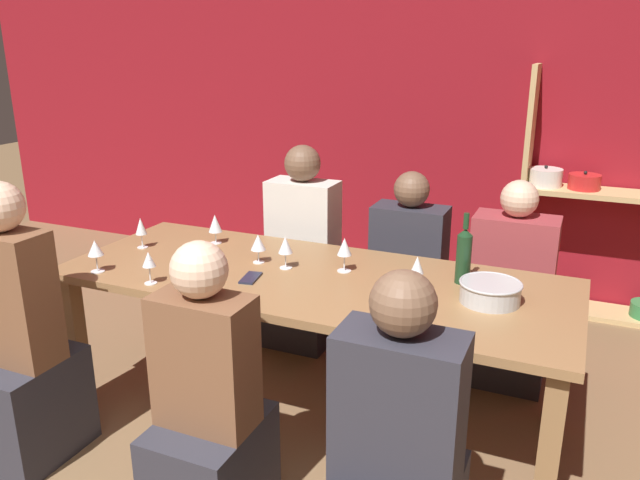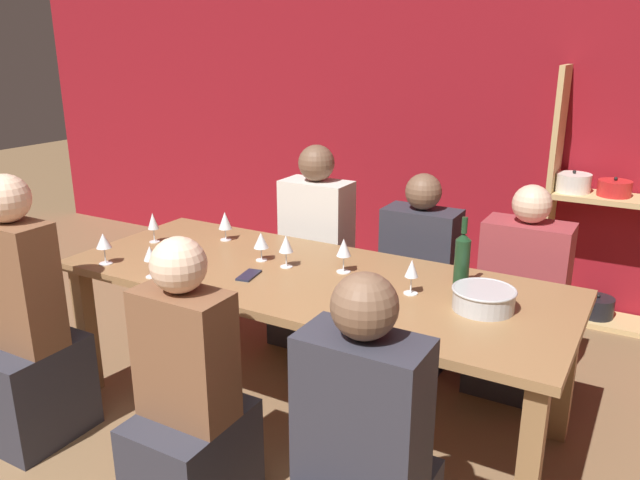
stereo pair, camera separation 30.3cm
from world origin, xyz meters
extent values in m
cube|color=maroon|center=(0.00, 3.83, 1.35)|extent=(8.80, 0.06, 2.70)
cube|color=tan|center=(0.61, 3.63, 0.84)|extent=(0.04, 0.30, 1.68)
cube|color=tan|center=(1.11, 3.63, 0.02)|extent=(1.00, 0.30, 0.04)
cylinder|color=black|center=(0.98, 3.63, 0.10)|extent=(0.22, 0.22, 0.14)
sphere|color=black|center=(0.98, 3.63, 0.18)|extent=(0.02, 0.02, 0.02)
cube|color=tan|center=(1.11, 3.63, 0.86)|extent=(1.00, 0.30, 0.04)
cylinder|color=silver|center=(0.73, 3.63, 0.94)|extent=(0.23, 0.23, 0.12)
sphere|color=black|center=(0.73, 3.63, 1.01)|extent=(0.02, 0.02, 0.02)
cylinder|color=red|center=(0.98, 3.63, 0.93)|extent=(0.21, 0.21, 0.10)
sphere|color=black|center=(0.98, 3.63, 0.99)|extent=(0.02, 0.02, 0.02)
cube|color=olive|center=(-0.16, 1.73, 0.73)|extent=(2.46, 0.96, 0.04)
cube|color=olive|center=(-1.31, 1.33, 0.35)|extent=(0.08, 0.08, 0.71)
cube|color=olive|center=(0.99, 1.33, 0.35)|extent=(0.08, 0.08, 0.71)
cube|color=olive|center=(-1.31, 2.13, 0.35)|extent=(0.08, 0.08, 0.71)
cube|color=olive|center=(0.99, 2.13, 0.35)|extent=(0.08, 0.08, 0.71)
cylinder|color=#B7BABC|center=(0.67, 1.75, 0.79)|extent=(0.26, 0.26, 0.09)
torus|color=#B7BABC|center=(0.67, 1.75, 0.84)|extent=(0.27, 0.27, 0.01)
cylinder|color=#19381E|center=(0.52, 1.93, 0.86)|extent=(0.07, 0.07, 0.23)
cone|color=#19381E|center=(0.52, 1.93, 1.00)|extent=(0.07, 0.07, 0.03)
cylinder|color=#19381E|center=(0.52, 1.93, 1.05)|extent=(0.03, 0.03, 0.07)
cylinder|color=white|center=(-0.48, 1.79, 0.75)|extent=(0.06, 0.06, 0.00)
cylinder|color=white|center=(-0.48, 1.79, 0.79)|extent=(0.01, 0.01, 0.06)
cone|color=white|center=(-0.48, 1.79, 0.86)|extent=(0.08, 0.08, 0.08)
cylinder|color=maroon|center=(-0.48, 1.79, 0.84)|extent=(0.04, 0.04, 0.03)
cylinder|color=white|center=(-1.14, 1.36, 0.75)|extent=(0.07, 0.07, 0.00)
cylinder|color=white|center=(-1.14, 1.36, 0.79)|extent=(0.01, 0.01, 0.08)
cone|color=white|center=(-1.14, 1.36, 0.87)|extent=(0.08, 0.08, 0.07)
cylinder|color=white|center=(0.35, 1.76, 0.75)|extent=(0.06, 0.06, 0.00)
cylinder|color=white|center=(0.35, 1.76, 0.79)|extent=(0.01, 0.01, 0.08)
cone|color=white|center=(0.35, 1.76, 0.87)|extent=(0.06, 0.06, 0.08)
cylinder|color=maroon|center=(0.35, 1.76, 0.85)|extent=(0.03, 0.03, 0.03)
cylinder|color=white|center=(-0.04, 1.85, 0.75)|extent=(0.07, 0.07, 0.00)
cylinder|color=white|center=(-0.04, 1.85, 0.79)|extent=(0.01, 0.01, 0.08)
cone|color=white|center=(-0.04, 1.85, 0.88)|extent=(0.07, 0.07, 0.09)
cylinder|color=beige|center=(-0.04, 1.85, 0.85)|extent=(0.04, 0.04, 0.03)
cylinder|color=white|center=(-1.18, 1.75, 0.75)|extent=(0.06, 0.06, 0.00)
cylinder|color=white|center=(-1.18, 1.75, 0.79)|extent=(0.01, 0.01, 0.07)
cone|color=white|center=(-1.18, 1.75, 0.87)|extent=(0.06, 0.06, 0.09)
cylinder|color=maroon|center=(-1.18, 1.75, 0.85)|extent=(0.03, 0.03, 0.04)
cylinder|color=white|center=(-0.81, 1.34, 0.75)|extent=(0.06, 0.06, 0.00)
cylinder|color=white|center=(-0.81, 1.34, 0.79)|extent=(0.01, 0.01, 0.08)
cone|color=white|center=(-0.81, 1.34, 0.87)|extent=(0.06, 0.06, 0.07)
cylinder|color=maroon|center=(-0.81, 1.34, 0.85)|extent=(0.03, 0.03, 0.03)
cylinder|color=white|center=(-0.86, 1.98, 0.75)|extent=(0.06, 0.06, 0.00)
cylinder|color=white|center=(-0.86, 1.98, 0.78)|extent=(0.01, 0.01, 0.06)
cone|color=white|center=(-0.86, 1.98, 0.86)|extent=(0.08, 0.08, 0.10)
cylinder|color=beige|center=(-0.86, 1.98, 0.84)|extent=(0.04, 0.04, 0.04)
cylinder|color=white|center=(-0.32, 1.77, 0.75)|extent=(0.06, 0.06, 0.00)
cylinder|color=white|center=(-0.32, 1.77, 0.79)|extent=(0.01, 0.01, 0.08)
cone|color=white|center=(-0.32, 1.77, 0.87)|extent=(0.07, 0.07, 0.09)
cylinder|color=maroon|center=(-0.32, 1.77, 0.85)|extent=(0.04, 0.04, 0.03)
cube|color=#1E2338|center=(-0.41, 1.58, 0.75)|extent=(0.10, 0.16, 0.01)
cube|color=#2D2D38|center=(-0.23, 0.91, 0.21)|extent=(0.37, 0.46, 0.43)
cube|color=brown|center=(-0.23, 0.91, 0.69)|extent=(0.37, 0.20, 0.52)
sphere|color=beige|center=(-0.23, 0.91, 1.05)|extent=(0.21, 0.21, 0.21)
cube|color=#2D2D38|center=(0.09, 2.58, 0.21)|extent=(0.43, 0.54, 0.42)
cube|color=#2D2D38|center=(0.09, 2.58, 0.67)|extent=(0.43, 0.24, 0.49)
sphere|color=brown|center=(0.09, 2.58, 1.02)|extent=(0.21, 0.21, 0.21)
cube|color=#2D2D38|center=(0.52, 0.90, 0.68)|extent=(0.41, 0.23, 0.54)
sphere|color=brown|center=(0.52, 0.90, 1.06)|extent=(0.21, 0.21, 0.21)
cube|color=#2D2D38|center=(-0.57, 2.51, 0.24)|extent=(0.42, 0.53, 0.48)
cube|color=silver|center=(-0.57, 2.51, 0.75)|extent=(0.42, 0.23, 0.54)
sphere|color=brown|center=(-0.57, 2.51, 1.13)|extent=(0.22, 0.22, 0.22)
cube|color=#2D2D38|center=(-1.20, 0.92, 0.24)|extent=(0.36, 0.45, 0.48)
cube|color=brown|center=(-1.20, 0.92, 0.78)|extent=(0.36, 0.20, 0.59)
cube|color=#2D2D38|center=(0.68, 2.57, 0.20)|extent=(0.45, 0.56, 0.40)
cube|color=#99383D|center=(0.68, 2.57, 0.66)|extent=(0.45, 0.25, 0.52)
sphere|color=beige|center=(0.68, 2.57, 1.02)|extent=(0.20, 0.20, 0.20)
camera|label=1|loc=(0.99, -0.82, 1.82)|focal=35.00mm
camera|label=2|loc=(1.26, -0.68, 1.82)|focal=35.00mm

